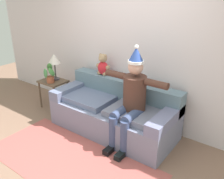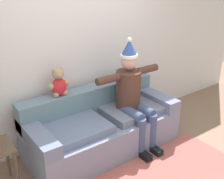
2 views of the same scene
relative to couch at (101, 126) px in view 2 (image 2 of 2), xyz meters
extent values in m
cube|color=silver|center=(0.00, 0.53, 1.02)|extent=(7.00, 0.10, 2.70)
cube|color=slate|center=(0.00, -0.05, -0.10)|extent=(2.07, 0.90, 0.45)
cube|color=slate|center=(0.00, 0.28, 0.30)|extent=(2.07, 0.24, 0.37)
cube|color=slate|center=(-0.93, -0.05, 0.20)|extent=(0.22, 0.90, 0.17)
cube|color=slate|center=(0.93, -0.05, 0.20)|extent=(0.22, 0.90, 0.17)
cube|color=slate|center=(-0.47, -0.10, 0.17)|extent=(0.83, 0.63, 0.10)
cube|color=slate|center=(0.47, -0.10, 0.17)|extent=(0.83, 0.63, 0.10)
cylinder|color=#4C2D24|center=(0.41, -0.07, 0.48)|extent=(0.34, 0.34, 0.52)
sphere|color=tan|center=(0.41, -0.07, 0.88)|extent=(0.22, 0.22, 0.22)
cylinder|color=white|center=(0.41, -0.07, 0.96)|extent=(0.23, 0.23, 0.04)
cone|color=#2A469A|center=(0.41, -0.07, 1.07)|extent=(0.21, 0.21, 0.20)
sphere|color=white|center=(0.41, -0.07, 1.17)|extent=(0.06, 0.06, 0.06)
cylinder|color=#3C4A72|center=(0.31, -0.27, 0.22)|extent=(0.14, 0.40, 0.14)
cylinder|color=#3C4A72|center=(0.31, -0.47, -0.05)|extent=(0.13, 0.13, 0.55)
cube|color=black|center=(0.31, -0.55, -0.29)|extent=(0.10, 0.24, 0.08)
cylinder|color=#3C4A72|center=(0.51, -0.27, 0.22)|extent=(0.14, 0.40, 0.14)
cylinder|color=#3C4A72|center=(0.51, -0.47, -0.05)|extent=(0.13, 0.13, 0.55)
cube|color=black|center=(0.51, -0.55, -0.29)|extent=(0.10, 0.24, 0.08)
cylinder|color=#4C2D24|center=(0.07, -0.07, 0.70)|extent=(0.34, 0.10, 0.10)
cylinder|color=#4C2D24|center=(0.75, -0.07, 0.70)|extent=(0.34, 0.10, 0.10)
ellipsoid|color=red|center=(-0.46, 0.28, 0.61)|extent=(0.20, 0.16, 0.24)
sphere|color=tan|center=(-0.46, 0.28, 0.79)|extent=(0.15, 0.15, 0.15)
sphere|color=tan|center=(-0.46, 0.22, 0.78)|extent=(0.07, 0.07, 0.07)
sphere|color=tan|center=(-0.51, 0.28, 0.84)|extent=(0.05, 0.05, 0.05)
sphere|color=tan|center=(-0.40, 0.28, 0.84)|extent=(0.05, 0.05, 0.05)
sphere|color=tan|center=(-0.56, 0.28, 0.64)|extent=(0.08, 0.08, 0.08)
sphere|color=tan|center=(-0.52, 0.25, 0.52)|extent=(0.08, 0.08, 0.08)
sphere|color=tan|center=(-0.35, 0.28, 0.64)|extent=(0.08, 0.08, 0.08)
sphere|color=tan|center=(-0.40, 0.25, 0.52)|extent=(0.08, 0.08, 0.08)
cylinder|color=brown|center=(-1.25, -0.20, -0.06)|extent=(0.04, 0.04, 0.54)
cylinder|color=brown|center=(-1.25, 0.15, -0.06)|extent=(0.04, 0.04, 0.54)
camera|label=1|loc=(2.08, -2.91, 1.91)|focal=38.94mm
camera|label=2|loc=(-1.87, -2.80, 1.98)|focal=44.93mm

